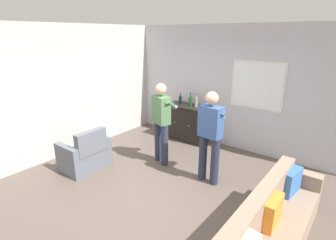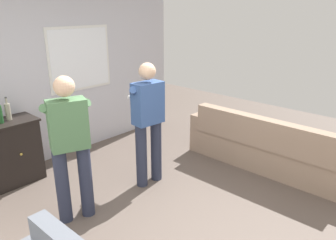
{
  "view_description": "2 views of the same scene",
  "coord_description": "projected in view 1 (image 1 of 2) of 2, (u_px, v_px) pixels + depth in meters",
  "views": [
    {
      "loc": [
        2.54,
        -2.89,
        2.6
      ],
      "look_at": [
        0.04,
        0.26,
        1.26
      ],
      "focal_mm": 28.0,
      "sensor_mm": 36.0,
      "label": 1
    },
    {
      "loc": [
        -2.35,
        -2.06,
        2.34
      ],
      "look_at": [
        0.02,
        0.11,
        1.22
      ],
      "focal_mm": 35.0,
      "sensor_mm": 36.0,
      "label": 2
    }
  ],
  "objects": [
    {
      "name": "ground",
      "position": [
        157.0,
        193.0,
        4.47
      ],
      "size": [
        10.4,
        10.4,
        0.0
      ],
      "primitive_type": "plane",
      "color": "brown"
    },
    {
      "name": "bottle_wine_green",
      "position": [
        180.0,
        100.0,
        6.57
      ],
      "size": [
        0.07,
        0.07,
        0.29
      ],
      "color": "black",
      "rests_on": "sideboard_cabinet"
    },
    {
      "name": "person_standing_right",
      "position": [
        210.0,
        133.0,
        4.56
      ],
      "size": [
        0.56,
        0.49,
        1.68
      ],
      "color": "#282D42",
      "rests_on": "ground"
    },
    {
      "name": "bottle_liquor_amber",
      "position": [
        191.0,
        101.0,
        6.35
      ],
      "size": [
        0.08,
        0.08,
        0.34
      ],
      "color": "#1E4C23",
      "rests_on": "sideboard_cabinet"
    },
    {
      "name": "armchair",
      "position": [
        86.0,
        155.0,
        5.22
      ],
      "size": [
        0.66,
        0.89,
        0.85
      ],
      "color": "slate",
      "rests_on": "ground"
    },
    {
      "name": "wall_side_left",
      "position": [
        61.0,
        92.0,
        5.59
      ],
      "size": [
        0.12,
        5.2,
        2.8
      ],
      "primitive_type": "cube",
      "color": "beige",
      "rests_on": "ground"
    },
    {
      "name": "sideboard_cabinet",
      "position": [
        187.0,
        123.0,
        6.6
      ],
      "size": [
        1.09,
        0.49,
        0.9
      ],
      "color": "black",
      "rests_on": "ground"
    },
    {
      "name": "bottle_spirits_clear",
      "position": [
        196.0,
        102.0,
        6.31
      ],
      "size": [
        0.07,
        0.07,
        0.32
      ],
      "color": "gray",
      "rests_on": "sideboard_cabinet"
    },
    {
      "name": "wall_back_with_window",
      "position": [
        232.0,
        88.0,
        5.99
      ],
      "size": [
        5.2,
        0.15,
        2.8
      ],
      "color": "silver",
      "rests_on": "ground"
    },
    {
      "name": "person_standing_left",
      "position": [
        162.0,
        120.0,
        5.26
      ],
      "size": [
        0.52,
        0.52,
        1.68
      ],
      "color": "#282D42",
      "rests_on": "ground"
    },
    {
      "name": "couch",
      "position": [
        272.0,
        231.0,
        3.15
      ],
      "size": [
        0.57,
        2.52,
        0.85
      ],
      "color": "gray",
      "rests_on": "ground"
    }
  ]
}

